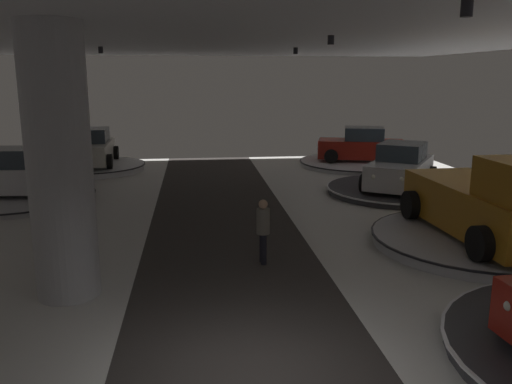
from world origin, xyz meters
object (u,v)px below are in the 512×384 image
(display_platform_far_right, at_px, (399,190))
(display_car_deep_right, at_px, (361,146))
(display_platform_far_left, at_px, (15,197))
(visitor_walking_near, at_px, (263,227))
(display_platform_mid_right, at_px, (480,240))
(display_car_far_right, at_px, (401,168))
(display_car_deep_left, at_px, (91,148))
(display_platform_deep_right, at_px, (360,163))
(display_car_far_left, at_px, (13,174))
(pickup_truck_mid_right, at_px, (491,204))
(column_left, at_px, (59,164))
(display_platform_deep_left, at_px, (92,167))

(display_platform_far_right, distance_m, display_car_deep_right, 6.54)
(display_platform_far_left, bearing_deg, visitor_walking_near, -42.70)
(display_platform_mid_right, height_order, display_car_far_right, display_car_far_right)
(display_car_deep_left, relative_size, display_platform_far_right, 0.77)
(display_car_deep_left, relative_size, display_car_deep_right, 0.95)
(display_platform_deep_right, relative_size, visitor_walking_near, 3.85)
(display_platform_far_left, xyz_separation_m, display_platform_far_right, (14.40, -0.46, 0.01))
(display_car_far_left, bearing_deg, display_platform_far_right, -1.83)
(display_car_deep_right, bearing_deg, display_car_far_right, -94.57)
(pickup_truck_mid_right, bearing_deg, display_car_deep_right, 86.44)
(display_car_far_right, height_order, display_car_deep_right, display_car_far_right)
(column_left, bearing_deg, display_car_deep_left, 98.55)
(display_platform_deep_right, bearing_deg, display_car_deep_right, -16.62)
(column_left, xyz_separation_m, display_car_deep_right, (11.02, 14.88, -1.75))
(display_car_deep_left, height_order, display_platform_deep_right, display_car_deep_left)
(visitor_walking_near, bearing_deg, display_car_deep_left, 115.48)
(display_platform_far_left, relative_size, display_car_far_left, 1.31)
(display_car_deep_left, distance_m, display_car_far_right, 14.35)
(display_platform_mid_right, xyz_separation_m, display_car_far_left, (-14.07, 6.91, 0.82))
(display_platform_far_left, distance_m, display_car_far_right, 14.45)
(display_platform_deep_right, bearing_deg, display_platform_far_left, -158.03)
(display_platform_mid_right, height_order, display_platform_deep_left, display_platform_deep_left)
(display_car_far_left, height_order, display_platform_deep_left, display_car_far_left)
(display_platform_deep_left, relative_size, display_platform_far_right, 0.90)
(display_platform_far_right, bearing_deg, display_car_deep_left, 152.67)
(display_platform_deep_right, bearing_deg, column_left, -126.44)
(pickup_truck_mid_right, bearing_deg, display_platform_mid_right, 91.42)
(display_platform_far_left, relative_size, display_car_far_right, 1.27)
(display_platform_deep_left, height_order, display_platform_deep_right, display_platform_deep_left)
(display_car_far_left, bearing_deg, display_platform_mid_right, -26.15)
(column_left, relative_size, display_platform_far_left, 0.97)
(display_platform_far_right, bearing_deg, display_platform_far_left, 178.17)
(display_platform_mid_right, bearing_deg, pickup_truck_mid_right, -88.58)
(column_left, relative_size, display_car_far_right, 1.22)
(display_car_far_left, height_order, display_car_far_right, display_car_far_right)
(column_left, xyz_separation_m, display_car_far_left, (-3.87, 8.88, -1.76))
(display_platform_mid_right, relative_size, visitor_walking_near, 3.62)
(column_left, bearing_deg, display_car_far_left, 113.57)
(display_platform_far_left, xyz_separation_m, display_platform_deep_right, (14.90, 6.01, 0.01))
(column_left, distance_m, display_platform_mid_right, 10.70)
(display_car_far_right, distance_m, display_platform_deep_right, 6.52)
(display_car_far_right, bearing_deg, column_left, -141.21)
(display_car_far_right, distance_m, display_car_deep_right, 6.46)
(display_car_deep_right, bearing_deg, display_car_far_left, -158.05)
(visitor_walking_near, bearing_deg, display_car_far_left, 137.20)
(display_platform_deep_left, relative_size, display_car_far_right, 1.12)
(display_platform_mid_right, distance_m, display_platform_far_left, 15.70)
(column_left, xyz_separation_m, display_car_far_right, (10.51, 8.45, -1.74))
(display_car_deep_left, bearing_deg, display_car_far_left, -104.80)
(column_left, distance_m, display_car_deep_right, 18.60)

